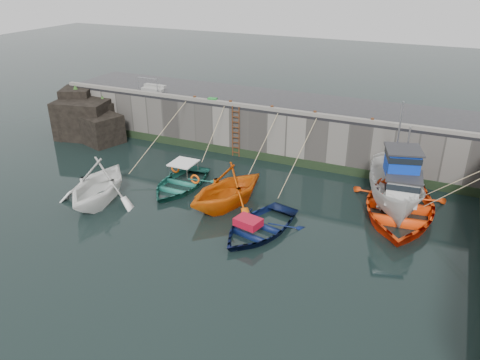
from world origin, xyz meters
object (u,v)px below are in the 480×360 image
at_px(bollard_d, 315,113).
at_px(boat_near_white, 100,201).
at_px(boat_far_orange, 399,207).
at_px(fish_crate, 212,100).
at_px(bollard_b, 230,103).
at_px(boat_near_navy, 258,231).
at_px(boat_near_blue, 180,187).
at_px(boat_near_blacktrim, 227,206).
at_px(bollard_a, 195,98).
at_px(bollard_e, 372,121).
at_px(ladder, 236,132).
at_px(boat_far_white, 395,189).
at_px(bollard_c, 272,108).

bearing_deg(bollard_d, boat_near_white, -134.31).
relative_size(boat_far_orange, fish_crate, 13.37).
bearing_deg(bollard_b, boat_near_navy, -57.07).
bearing_deg(bollard_d, boat_far_orange, -35.62).
relative_size(boat_near_navy, fish_crate, 8.47).
height_order(boat_near_blue, boat_far_orange, boat_far_orange).
height_order(boat_near_blacktrim, bollard_a, bollard_a).
xyz_separation_m(boat_near_navy, bollard_e, (3.26, 8.08, 3.30)).
xyz_separation_m(ladder, bollard_b, (-0.50, 0.34, 1.71)).
bearing_deg(boat_near_navy, bollard_e, 80.76).
bearing_deg(boat_near_blue, bollard_a, 109.85).
height_order(ladder, boat_far_white, boat_far_white).
distance_m(boat_near_blue, boat_far_orange, 11.32).
xyz_separation_m(boat_near_navy, boat_far_white, (5.22, 4.88, 1.02)).
height_order(ladder, boat_far_orange, boat_far_orange).
bearing_deg(ladder, boat_near_blue, -99.51).
relative_size(boat_far_orange, bollard_a, 26.36).
distance_m(boat_far_white, bollard_b, 11.17).
relative_size(boat_near_white, bollard_a, 17.60).
bearing_deg(bollard_c, boat_far_orange, -25.93).
bearing_deg(boat_near_white, bollard_d, 32.47).
xyz_separation_m(boat_near_navy, bollard_a, (-7.74, 8.08, 3.30)).
height_order(boat_near_blacktrim, boat_near_navy, boat_near_blacktrim).
bearing_deg(boat_near_navy, bollard_c, 120.18).
relative_size(boat_near_blacktrim, boat_far_orange, 0.65).
xyz_separation_m(boat_near_blue, boat_far_white, (10.84, 2.43, 1.02)).
distance_m(ladder, bollard_c, 2.81).
distance_m(boat_far_orange, bollard_b, 11.83).
height_order(fish_crate, bollard_d, bollard_d).
height_order(bollard_b, bollard_e, same).
distance_m(fish_crate, bollard_e, 9.77).
bearing_deg(boat_far_orange, bollard_a, 157.47).
bearing_deg(bollard_b, boat_far_orange, -20.03).
height_order(boat_far_white, boat_far_orange, boat_far_white).
relative_size(boat_near_white, boat_near_navy, 1.05).
bearing_deg(bollard_c, bollard_b, 180.00).
relative_size(boat_near_navy, boat_far_white, 0.71).
height_order(boat_near_white, boat_far_orange, boat_far_orange).
bearing_deg(fish_crate, boat_near_navy, -56.99).
height_order(bollard_a, bollard_d, same).
height_order(boat_near_blue, bollard_d, bollard_d).
bearing_deg(bollard_c, boat_near_navy, -72.58).
bearing_deg(boat_far_white, boat_far_orange, -80.59).
height_order(bollard_c, bollard_e, same).
height_order(boat_near_blacktrim, fish_crate, fish_crate).
relative_size(boat_far_orange, bollard_e, 26.36).
distance_m(ladder, boat_near_blue, 5.60).
bearing_deg(boat_near_blue, bollard_d, 44.03).
relative_size(boat_far_orange, bollard_b, 26.36).
xyz_separation_m(bollard_b, bollard_d, (5.30, 0.00, 0.00)).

